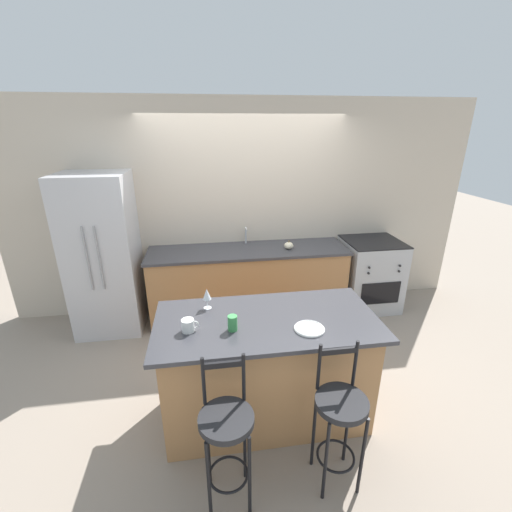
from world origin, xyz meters
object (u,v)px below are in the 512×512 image
object	(u,v)px
pumpkin_decoration	(289,245)
tumbler_cup	(233,323)
oven_range	(369,274)
coffee_mug	(188,325)
bar_stool_far	(340,415)
wine_glass	(207,295)
dinner_plate	(309,329)
bar_stool_near	(227,432)
refrigerator	(104,255)

from	to	relation	value
pumpkin_decoration	tumbler_cup	bearing A→B (deg)	-115.96
oven_range	pumpkin_decoration	xyz separation A→B (m)	(-1.16, -0.05, 0.49)
oven_range	coffee_mug	size ratio (longest dim) A/B	7.47
bar_stool_far	wine_glass	bearing A→B (deg)	132.93
coffee_mug	dinner_plate	bearing A→B (deg)	-7.35
wine_glass	pumpkin_decoration	xyz separation A→B (m)	(1.03, 1.40, -0.11)
bar_stool_near	tumbler_cup	distance (m)	0.72
wine_glass	tumbler_cup	size ratio (longest dim) A/B	1.50
dinner_plate	coffee_mug	bearing A→B (deg)	172.65
bar_stool_near	coffee_mug	bearing A→B (deg)	110.75
bar_stool_far	dinner_plate	world-z (taller)	bar_stool_far
tumbler_cup	pumpkin_decoration	xyz separation A→B (m)	(0.86, 1.76, -0.05)
bar_stool_near	wine_glass	xyz separation A→B (m)	(-0.08, 0.92, 0.50)
oven_range	wine_glass	distance (m)	2.69
bar_stool_far	wine_glass	distance (m)	1.32
bar_stool_near	coffee_mug	size ratio (longest dim) A/B	8.37
refrigerator	pumpkin_decoration	distance (m)	2.22
tumbler_cup	pumpkin_decoration	distance (m)	1.95
bar_stool_far	dinner_plate	size ratio (longest dim) A/B	4.68
wine_glass	tumbler_cup	bearing A→B (deg)	-63.28
refrigerator	pumpkin_decoration	world-z (taller)	refrigerator
oven_range	coffee_mug	world-z (taller)	coffee_mug
wine_glass	pumpkin_decoration	distance (m)	1.75
refrigerator	oven_range	bearing A→B (deg)	0.16
tumbler_cup	pumpkin_decoration	world-z (taller)	tumbler_cup
refrigerator	wine_glass	xyz separation A→B (m)	(1.18, -1.44, 0.13)
refrigerator	bar_stool_near	size ratio (longest dim) A/B	1.78
bar_stool_far	tumbler_cup	world-z (taller)	tumbler_cup
wine_glass	pumpkin_decoration	size ratio (longest dim) A/B	1.58
refrigerator	coffee_mug	xyz separation A→B (m)	(1.04, -1.76, 0.05)
tumbler_cup	coffee_mug	bearing A→B (deg)	173.94
refrigerator	coffee_mug	bearing A→B (deg)	-59.50
refrigerator	pumpkin_decoration	xyz separation A→B (m)	(2.22, -0.04, 0.02)
refrigerator	coffee_mug	world-z (taller)	refrigerator
oven_range	dinner_plate	size ratio (longest dim) A/B	4.18
oven_range	bar_stool_near	xyz separation A→B (m)	(-2.11, -2.37, 0.10)
coffee_mug	refrigerator	bearing A→B (deg)	120.50
coffee_mug	tumbler_cup	distance (m)	0.33
refrigerator	bar_stool_far	world-z (taller)	refrigerator
oven_range	coffee_mug	xyz separation A→B (m)	(-2.33, -1.77, 0.52)
bar_stool_near	refrigerator	bearing A→B (deg)	118.19
dinner_plate	tumbler_cup	world-z (taller)	tumbler_cup
refrigerator	wine_glass	world-z (taller)	refrigerator
dinner_plate	coffee_mug	distance (m)	0.90
refrigerator	coffee_mug	size ratio (longest dim) A/B	14.88
coffee_mug	bar_stool_near	bearing A→B (deg)	-69.25
dinner_plate	coffee_mug	xyz separation A→B (m)	(-0.89, 0.11, 0.04)
dinner_plate	coffee_mug	world-z (taller)	coffee_mug
wine_glass	coffee_mug	size ratio (longest dim) A/B	1.39
tumbler_cup	wine_glass	bearing A→B (deg)	116.72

